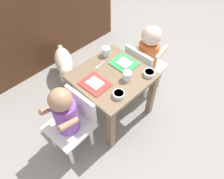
# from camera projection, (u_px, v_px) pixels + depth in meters

# --- Properties ---
(ground_plane) EXTENTS (7.00, 7.00, 0.00)m
(ground_plane) POSITION_uv_depth(u_px,v_px,m) (112.00, 112.00, 1.89)
(ground_plane) COLOR gray
(kitchen_cabinet_back) EXTENTS (1.69, 0.31, 0.95)m
(kitchen_cabinet_back) POSITION_uv_depth(u_px,v_px,m) (34.00, 17.00, 2.01)
(kitchen_cabinet_back) COLOR #56331E
(kitchen_cabinet_back) RESTS_ON ground
(dining_table) EXTENTS (0.51, 0.49, 0.45)m
(dining_table) POSITION_uv_depth(u_px,v_px,m) (112.00, 83.00, 1.62)
(dining_table) COLOR #7A6047
(dining_table) RESTS_ON ground
(seated_child_left) EXTENTS (0.30, 0.30, 0.64)m
(seated_child_left) POSITION_uv_depth(u_px,v_px,m) (67.00, 114.00, 1.39)
(seated_child_left) COLOR white
(seated_child_left) RESTS_ON ground
(seated_child_right) EXTENTS (0.28, 0.28, 0.64)m
(seated_child_right) POSITION_uv_depth(u_px,v_px,m) (148.00, 53.00, 1.78)
(seated_child_right) COLOR white
(seated_child_right) RESTS_ON ground
(dog) EXTENTS (0.31, 0.43, 0.28)m
(dog) POSITION_uv_depth(u_px,v_px,m) (64.00, 63.00, 2.03)
(dog) COLOR beige
(dog) RESTS_ON ground
(food_tray_left) EXTENTS (0.16, 0.20, 0.02)m
(food_tray_left) POSITION_uv_depth(u_px,v_px,m) (95.00, 84.00, 1.48)
(food_tray_left) COLOR red
(food_tray_left) RESTS_ON dining_table
(food_tray_right) EXTENTS (0.16, 0.18, 0.02)m
(food_tray_right) POSITION_uv_depth(u_px,v_px,m) (124.00, 63.00, 1.62)
(food_tray_right) COLOR green
(food_tray_right) RESTS_ON dining_table
(water_cup_left) EXTENTS (0.06, 0.06, 0.07)m
(water_cup_left) POSITION_uv_depth(u_px,v_px,m) (106.00, 52.00, 1.67)
(water_cup_left) COLOR white
(water_cup_left) RESTS_ON dining_table
(water_cup_right) EXTENTS (0.06, 0.06, 0.06)m
(water_cup_right) POSITION_uv_depth(u_px,v_px,m) (127.00, 76.00, 1.50)
(water_cup_right) COLOR white
(water_cup_right) RESTS_ON dining_table
(veggie_bowl_far) EXTENTS (0.08, 0.08, 0.03)m
(veggie_bowl_far) POSITION_uv_depth(u_px,v_px,m) (119.00, 94.00, 1.41)
(veggie_bowl_far) COLOR white
(veggie_bowl_far) RESTS_ON dining_table
(cereal_bowl_left_side) EXTENTS (0.08, 0.08, 0.03)m
(cereal_bowl_left_side) POSITION_uv_depth(u_px,v_px,m) (149.00, 73.00, 1.54)
(cereal_bowl_left_side) COLOR white
(cereal_bowl_left_side) RESTS_ON dining_table
(spoon_by_left_tray) EXTENTS (0.10, 0.02, 0.01)m
(spoon_by_left_tray) POSITION_uv_depth(u_px,v_px,m) (99.00, 66.00, 1.61)
(spoon_by_left_tray) COLOR silver
(spoon_by_left_tray) RESTS_ON dining_table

